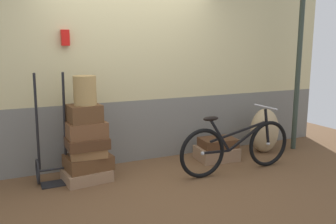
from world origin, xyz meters
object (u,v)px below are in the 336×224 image
object	(u,v)px
suitcase_1	(88,162)
suitcase_4	(86,129)
burlap_sack	(264,131)
wicker_basket	(85,90)
suitcase_0	(87,175)
suitcase_2	(88,152)
bicycle	(237,147)
suitcase_3	(87,142)
luggage_trolley	(53,158)
suitcase_6	(216,153)
suitcase_7	(218,143)
suitcase_5	(84,113)

from	to	relation	value
suitcase_1	suitcase_4	xyz separation A→B (m)	(-0.01, -0.01, 0.43)
burlap_sack	suitcase_4	bearing A→B (deg)	179.95
wicker_basket	suitcase_0	bearing A→B (deg)	-165.26
suitcase_2	bicycle	size ratio (longest dim) A/B	0.26
suitcase_3	bicycle	distance (m)	1.96
suitcase_0	luggage_trolley	distance (m)	0.46
suitcase_1	suitcase_3	bearing A→B (deg)	-115.97
burlap_sack	wicker_basket	bearing A→B (deg)	-179.77
suitcase_0	suitcase_2	size ratio (longest dim) A/B	1.26
suitcase_6	burlap_sack	bearing A→B (deg)	4.97
suitcase_3	suitcase_7	size ratio (longest dim) A/B	0.95
suitcase_3	suitcase_4	distance (m)	0.16
bicycle	suitcase_3	bearing A→B (deg)	164.00
suitcase_7	luggage_trolley	xyz separation A→B (m)	(-2.35, 0.09, 0.05)
suitcase_5	wicker_basket	size ratio (longest dim) A/B	1.07
suitcase_4	suitcase_7	xyz separation A→B (m)	(1.96, 0.00, -0.40)
wicker_basket	burlap_sack	world-z (taller)	wicker_basket
suitcase_0	suitcase_5	size ratio (longest dim) A/B	1.46
suitcase_0	suitcase_6	bearing A→B (deg)	-5.11
suitcase_3	burlap_sack	distance (m)	2.83
suitcase_7	luggage_trolley	distance (m)	2.36
bicycle	wicker_basket	bearing A→B (deg)	163.71
suitcase_6	wicker_basket	world-z (taller)	wicker_basket
suitcase_1	luggage_trolley	xyz separation A→B (m)	(-0.41, 0.09, 0.08)
suitcase_1	bicycle	size ratio (longest dim) A/B	0.32
suitcase_3	suitcase_6	xyz separation A→B (m)	(1.93, 0.02, -0.40)
suitcase_0	burlap_sack	size ratio (longest dim) A/B	0.79
suitcase_3	suitcase_7	xyz separation A→B (m)	(1.96, 0.03, -0.24)
suitcase_2	burlap_sack	world-z (taller)	burlap_sack
suitcase_4	bicycle	bearing A→B (deg)	-18.30
suitcase_2	bicycle	world-z (taller)	bicycle
suitcase_2	suitcase_5	bearing A→B (deg)	145.61
suitcase_6	suitcase_7	world-z (taller)	suitcase_7
suitcase_2	bicycle	distance (m)	1.95
suitcase_0	bicycle	distance (m)	2.00
suitcase_4	suitcase_6	bearing A→B (deg)	-1.66
suitcase_2	suitcase_6	size ratio (longest dim) A/B	0.77
suitcase_5	suitcase_3	bearing A→B (deg)	-59.12
suitcase_0	suitcase_4	xyz separation A→B (m)	(0.02, 0.02, 0.59)
suitcase_6	suitcase_3	bearing A→B (deg)	-174.24
suitcase_3	suitcase_7	distance (m)	1.97
suitcase_2	suitcase_7	distance (m)	1.95
wicker_basket	burlap_sack	size ratio (longest dim) A/B	0.51
suitcase_2	bicycle	bearing A→B (deg)	-10.80
suitcase_6	suitcase_7	size ratio (longest dim) A/B	1.11
suitcase_3	suitcase_5	xyz separation A→B (m)	(-0.01, 0.02, 0.37)
suitcase_5	suitcase_7	world-z (taller)	suitcase_5
suitcase_4	luggage_trolley	distance (m)	0.54
suitcase_6	wicker_basket	xyz separation A→B (m)	(-1.93, -0.01, 1.05)
suitcase_0	suitcase_1	bearing A→B (deg)	39.63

